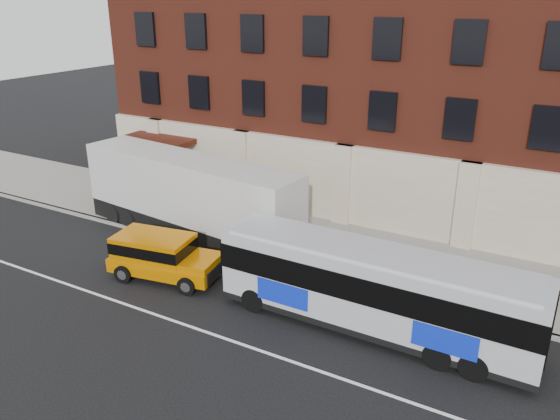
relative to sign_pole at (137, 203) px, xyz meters
The scene contains 9 objects.
ground 10.59m from the sign_pole, 35.87° to the right, with size 120.00×120.00×0.00m, color black.
sidewalk 9.07m from the sign_pole, 18.56° to the left, with size 60.00×6.00×0.15m, color gray.
kerb 8.61m from the sign_pole, ahead, with size 60.00×0.25×0.15m, color gray.
lane_line 10.31m from the sign_pole, 33.60° to the right, with size 60.00×0.12×0.01m, color white.
building 15.03m from the sign_pole, 51.75° to the left, with size 30.00×12.10×15.00m.
sign_pole is the anchor object (origin of this frame).
city_bus 13.51m from the sign_pole, 11.26° to the right, with size 11.12×2.47×3.04m.
yellow_suv 5.39m from the sign_pole, 37.26° to the right, with size 4.91×2.66×1.83m.
shipping_container 2.92m from the sign_pole, 13.11° to the left, with size 12.02×3.76×3.94m.
Camera 1 is at (10.13, -12.62, 11.05)m, focal length 35.70 mm.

